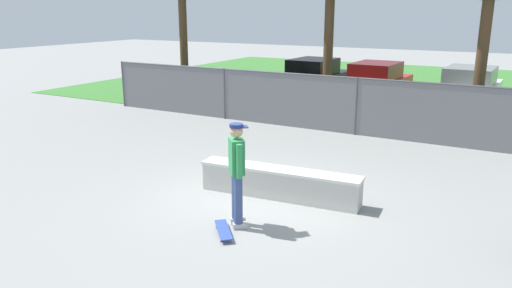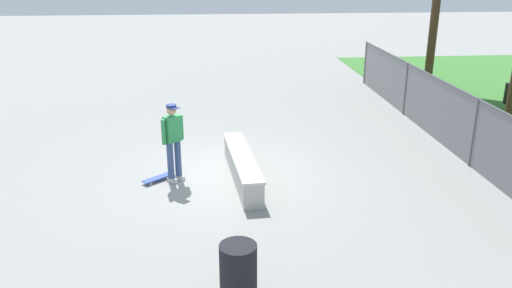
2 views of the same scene
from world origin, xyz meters
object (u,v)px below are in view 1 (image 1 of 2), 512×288
car_red (376,83)px  car_black (314,78)px  car_white (469,89)px  concrete_ledge (279,183)px  skateboarder (237,170)px  skateboard (223,230)px

car_red → car_black: bearing=176.1°
car_red → car_white: bearing=2.2°
concrete_ledge → car_red: size_ratio=0.78×
car_black → car_white: (6.16, -0.05, 0.00)m
skateboarder → car_black: size_ratio=0.43×
car_red → car_white: (3.42, 0.13, 0.00)m
concrete_ledge → car_white: size_ratio=0.78×
car_red → car_white: size_ratio=1.00×
skateboarder → skateboard: (-0.04, -0.40, -0.96)m
car_black → car_red: size_ratio=1.00×
car_black → car_red: same height
skateboard → car_white: (2.28, 13.08, 0.77)m
car_red → car_white: same height
concrete_ledge → car_black: (-3.95, 11.17, 0.53)m
skateboarder → car_black: (-3.92, 12.74, -0.19)m
car_red → skateboard: bearing=-84.9°
skateboard → car_black: size_ratio=0.17×
concrete_ledge → car_black: size_ratio=0.78×
concrete_ledge → car_red: 11.06m
car_black → car_white: bearing=-0.5°
car_white → skateboard: bearing=-99.9°
car_red → concrete_ledge: bearing=-83.7°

